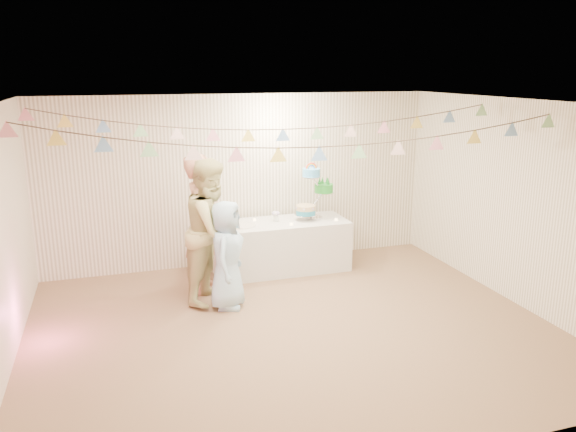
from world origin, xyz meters
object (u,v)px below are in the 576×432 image
object	(u,v)px
person_adult_a	(203,223)
person_child	(227,255)
table	(280,246)
person_adult_b	(212,231)
cake_stand	(314,193)

from	to	relation	value
person_adult_a	person_child	xyz separation A→B (m)	(0.18, -0.67, -0.25)
table	person_adult_a	xyz separation A→B (m)	(-1.22, -0.43, 0.57)
person_adult_a	person_adult_b	xyz separation A→B (m)	(0.06, -0.37, -0.00)
table	cake_stand	world-z (taller)	cake_stand
table	person_child	world-z (taller)	person_child
cake_stand	person_adult_b	bearing A→B (deg)	-153.44
table	person_adult_b	bearing A→B (deg)	-145.23
person_child	table	bearing A→B (deg)	-19.29
cake_stand	table	bearing A→B (deg)	-174.81
table	cake_stand	xyz separation A→B (m)	(0.55, 0.05, 0.77)
person_adult_b	person_child	distance (m)	0.40
person_adult_a	table	bearing A→B (deg)	-49.63
person_adult_a	person_child	bearing A→B (deg)	-143.72
table	person_child	distance (m)	1.54
cake_stand	person_adult_a	distance (m)	1.85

